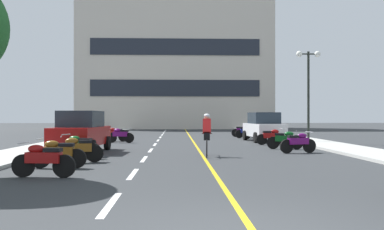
{
  "coord_description": "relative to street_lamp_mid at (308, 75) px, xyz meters",
  "views": [
    {
      "loc": [
        -0.81,
        -5.68,
        1.6
      ],
      "look_at": [
        -0.06,
        14.37,
        1.64
      ],
      "focal_mm": 39.61,
      "sensor_mm": 36.0,
      "label": 1
    }
  ],
  "objects": [
    {
      "name": "ground_plane",
      "position": [
        -7.03,
        1.89,
        -4.0
      ],
      "size": [
        140.0,
        140.0,
        0.0
      ],
      "primitive_type": "plane",
      "color": "#2D3033"
    },
    {
      "name": "parked_car_mid",
      "position": [
        -2.36,
        1.51,
        -3.09
      ],
      "size": [
        2.15,
        4.31,
        1.82
      ],
      "color": "black",
      "rests_on": "ground"
    },
    {
      "name": "motorcycle_7",
      "position": [
        -2.56,
        -1.61,
        -3.53
      ],
      "size": [
        1.7,
        0.6,
        0.92
      ],
      "color": "black",
      "rests_on": "ground"
    },
    {
      "name": "lane_dash_0",
      "position": [
        -9.03,
        -17.11,
        -4.0
      ],
      "size": [
        0.14,
        2.2,
        0.01
      ],
      "primitive_type": "cube",
      "color": "silver",
      "rests_on": "ground"
    },
    {
      "name": "lane_dash_3",
      "position": [
        -9.03,
        -5.11,
        -4.0
      ],
      "size": [
        0.14,
        2.2,
        0.01
      ],
      "primitive_type": "cube",
      "color": "silver",
      "rests_on": "ground"
    },
    {
      "name": "lane_dash_10",
      "position": [
        -9.03,
        22.89,
        -4.0
      ],
      "size": [
        0.14,
        2.2,
        0.01
      ],
      "primitive_type": "cube",
      "color": "silver",
      "rests_on": "ground"
    },
    {
      "name": "motorcycle_2",
      "position": [
        -11.44,
        -11.79,
        -3.53
      ],
      "size": [
        1.7,
        0.6,
        0.92
      ],
      "color": "black",
      "rests_on": "ground"
    },
    {
      "name": "parked_car_near",
      "position": [
        -12.01,
        -6.1,
        -3.09
      ],
      "size": [
        2.12,
        4.29,
        1.82
      ],
      "color": "black",
      "rests_on": "ground"
    },
    {
      "name": "lane_dash_4",
      "position": [
        -9.03,
        -1.11,
        -4.0
      ],
      "size": [
        0.14,
        2.2,
        0.01
      ],
      "primitive_type": "cube",
      "color": "silver",
      "rests_on": "ground"
    },
    {
      "name": "lane_dash_9",
      "position": [
        -9.03,
        18.89,
        -4.0
      ],
      "size": [
        0.14,
        2.2,
        0.01
      ],
      "primitive_type": "cube",
      "color": "silver",
      "rests_on": "ground"
    },
    {
      "name": "lane_dash_2",
      "position": [
        -9.03,
        -9.11,
        -4.0
      ],
      "size": [
        0.14,
        2.2,
        0.01
      ],
      "primitive_type": "cube",
      "color": "silver",
      "rests_on": "ground"
    },
    {
      "name": "cyclist_rider",
      "position": [
        -6.63,
        -8.14,
        -3.11
      ],
      "size": [
        0.42,
        1.77,
        1.71
      ],
      "color": "black",
      "rests_on": "ground"
    },
    {
      "name": "lane_dash_1",
      "position": [
        -9.03,
        -13.11,
        -4.0
      ],
      "size": [
        0.14,
        2.2,
        0.01
      ],
      "primitive_type": "cube",
      "color": "silver",
      "rests_on": "ground"
    },
    {
      "name": "motorcycle_10",
      "position": [
        -2.44,
        4.09,
        -3.53
      ],
      "size": [
        1.7,
        0.6,
        0.92
      ],
      "color": "black",
      "rests_on": "ground"
    },
    {
      "name": "lane_dash_7",
      "position": [
        -9.03,
        10.89,
        -4.0
      ],
      "size": [
        0.14,
        2.2,
        0.01
      ],
      "primitive_type": "cube",
      "color": "silver",
      "rests_on": "ground"
    },
    {
      "name": "lane_dash_11",
      "position": [
        -9.03,
        26.89,
        -4.0
      ],
      "size": [
        0.14,
        2.2,
        0.01
      ],
      "primitive_type": "cube",
      "color": "silver",
      "rests_on": "ground"
    },
    {
      "name": "motorcycle_1",
      "position": [
        -11.29,
        -13.7,
        -3.53
      ],
      "size": [
        1.7,
        0.6,
        0.92
      ],
      "color": "black",
      "rests_on": "ground"
    },
    {
      "name": "motorcycle_12",
      "position": [
        -2.74,
        7.43,
        -3.53
      ],
      "size": [
        1.7,
        0.6,
        0.92
      ],
      "color": "black",
      "rests_on": "ground"
    },
    {
      "name": "motorcycle_8",
      "position": [
        -11.17,
        0.55,
        -3.53
      ],
      "size": [
        1.66,
        0.72,
        0.92
      ],
      "color": "black",
      "rests_on": "ground"
    },
    {
      "name": "curb_left",
      "position": [
        -14.23,
        4.89,
        -3.94
      ],
      "size": [
        2.4,
        72.0,
        0.12
      ],
      "primitive_type": "cube",
      "color": "#A8A8A3",
      "rests_on": "ground"
    },
    {
      "name": "lane_dash_8",
      "position": [
        -9.03,
        14.89,
        -4.0
      ],
      "size": [
        0.14,
        2.2,
        0.01
      ],
      "primitive_type": "cube",
      "color": "silver",
      "rests_on": "ground"
    },
    {
      "name": "street_lamp_mid",
      "position": [
        0.0,
        0.0,
        0.0
      ],
      "size": [
        1.46,
        0.36,
        5.33
      ],
      "color": "black",
      "rests_on": "curb_right"
    },
    {
      "name": "motorcycle_4",
      "position": [
        -11.47,
        -8.84,
        -3.53
      ],
      "size": [
        1.67,
        0.68,
        0.92
      ],
      "color": "black",
      "rests_on": "ground"
    },
    {
      "name": "lane_dash_5",
      "position": [
        -9.03,
        2.89,
        -4.0
      ],
      "size": [
        0.14,
        2.2,
        0.01
      ],
      "primitive_type": "cube",
      "color": "silver",
      "rests_on": "ground"
    },
    {
      "name": "motorcycle_11",
      "position": [
        -2.74,
        5.6,
        -3.53
      ],
      "size": [
        1.7,
        0.6,
        0.92
      ],
      "color": "black",
      "rests_on": "ground"
    },
    {
      "name": "lane_dash_6",
      "position": [
        -9.03,
        6.89,
        -4.0
      ],
      "size": [
        0.14,
        2.2,
        0.01
      ],
      "primitive_type": "cube",
      "color": "silver",
      "rests_on": "ground"
    },
    {
      "name": "curb_right",
      "position": [
        0.17,
        4.89,
        -3.94
      ],
      "size": [
        2.4,
        72.0,
        0.12
      ],
      "primitive_type": "cube",
      "color": "#A8A8A3",
      "rests_on": "ground"
    },
    {
      "name": "motorcycle_5",
      "position": [
        -2.58,
        -6.78,
        -3.53
      ],
      "size": [
        1.67,
        0.69,
        0.92
      ],
      "color": "black",
      "rests_on": "ground"
    },
    {
      "name": "centre_line_yellow",
      "position": [
        -6.78,
        4.89,
        -4.0
      ],
      "size": [
        0.12,
        66.0,
        0.01
      ],
      "primitive_type": "cube",
      "color": "gold",
      "rests_on": "ground"
    },
    {
      "name": "motorcycle_9",
      "position": [
        -11.72,
        2.01,
        -3.53
      ],
      "size": [
        1.66,
        0.75,
        0.92
      ],
      "color": "black",
      "rests_on": "ground"
    },
    {
      "name": "office_building",
      "position": [
        -7.94,
        30.11,
        4.24
      ],
      "size": [
        24.14,
        8.56,
        16.48
      ],
      "color": "beige",
      "rests_on": "ground"
    },
    {
      "name": "motorcycle_3",
      "position": [
        -11.2,
        -10.25,
        -3.53
      ],
      "size": [
        1.67,
        0.69,
        0.92
      ],
      "color": "black",
      "rests_on": "ground"
    },
    {
      "name": "motorcycle_6",
      "position": [
        -2.62,
        -4.72,
        -3.53
      ],
      "size": [
        1.66,
        0.72,
        0.92
      ],
      "color": "black",
      "rests_on": "ground"
    }
  ]
}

